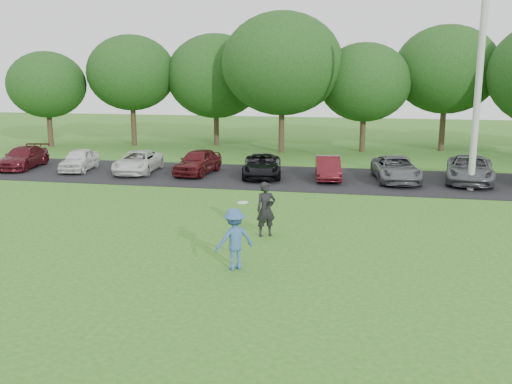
% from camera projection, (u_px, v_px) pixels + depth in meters
% --- Properties ---
extents(ground, '(100.00, 100.00, 0.00)m').
position_uv_depth(ground, '(230.00, 268.00, 14.97)').
color(ground, '#2C6A1E').
rests_on(ground, ground).
extents(parking_lot, '(32.00, 6.50, 0.03)m').
position_uv_depth(parking_lot, '(295.00, 178.00, 27.43)').
color(parking_lot, black).
rests_on(parking_lot, ground).
extents(utility_pole, '(0.28, 0.28, 10.60)m').
position_uv_depth(utility_pole, '(480.00, 65.00, 23.51)').
color(utility_pole, '#AFB0AA').
rests_on(utility_pole, ground).
extents(frisbee_player, '(1.19, 1.11, 1.85)m').
position_uv_depth(frisbee_player, '(234.00, 239.00, 14.71)').
color(frisbee_player, '#345C94').
rests_on(frisbee_player, ground).
extents(camera_bystander, '(0.74, 0.66, 1.71)m').
position_uv_depth(camera_bystander, '(266.00, 209.00, 17.67)').
color(camera_bystander, black).
rests_on(camera_bystander, ground).
extents(parked_cars, '(30.72, 4.85, 1.24)m').
position_uv_depth(parked_cars, '(307.00, 166.00, 27.22)').
color(parked_cars, '#501119').
rests_on(parked_cars, parking_lot).
extents(tree_row, '(42.39, 9.85, 8.64)m').
position_uv_depth(tree_row, '(341.00, 73.00, 35.48)').
color(tree_row, '#38281C').
rests_on(tree_row, ground).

